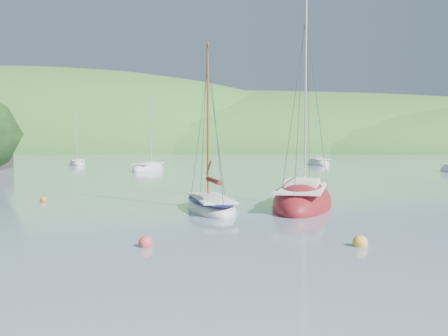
{
  "coord_description": "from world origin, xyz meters",
  "views": [
    {
      "loc": [
        -2.26,
        -16.37,
        3.42
      ],
      "look_at": [
        -0.95,
        8.0,
        2.13
      ],
      "focal_mm": 40.0,
      "sensor_mm": 36.0,
      "label": 1
    }
  ],
  "objects": [
    {
      "name": "ground",
      "position": [
        0.0,
        0.0,
        0.0
      ],
      "size": [
        700.0,
        700.0,
        0.0
      ],
      "primitive_type": "plane",
      "color": "#758AA2",
      "rests_on": "ground"
    },
    {
      "name": "shoreline_hills",
      "position": [
        -9.66,
        172.42,
        0.0
      ],
      "size": [
        690.0,
        135.0,
        56.0
      ],
      "color": "#2C6928",
      "rests_on": "ground"
    },
    {
      "name": "daysailer_white",
      "position": [
        -1.59,
        8.29,
        0.21
      ],
      "size": [
        3.14,
        6.16,
        9.04
      ],
      "rotation": [
        0.0,
        0.0,
        0.17
      ],
      "color": "silver",
      "rests_on": "ground"
    },
    {
      "name": "sloop_red",
      "position": [
        3.29,
        9.47,
        0.23
      ],
      "size": [
        5.44,
        9.15,
        12.81
      ],
      "rotation": [
        0.0,
        0.0,
        -0.31
      ],
      "color": "maroon",
      "rests_on": "ground"
    },
    {
      "name": "distant_sloop_a",
      "position": [
        -8.05,
        43.06,
        0.18
      ],
      "size": [
        4.66,
        7.55,
        10.17
      ],
      "rotation": [
        0.0,
        0.0,
        -0.33
      ],
      "color": "silver",
      "rests_on": "ground"
    },
    {
      "name": "distant_sloop_b",
      "position": [
        15.61,
        56.3,
        0.18
      ],
      "size": [
        2.7,
        7.65,
        10.91
      ],
      "rotation": [
        0.0,
        0.0,
        -0.0
      ],
      "color": "silver",
      "rests_on": "ground"
    },
    {
      "name": "distant_sloop_c",
      "position": [
        -19.85,
        57.82,
        0.16
      ],
      "size": [
        3.93,
        6.66,
        8.98
      ],
      "rotation": [
        0.0,
        0.0,
        0.29
      ],
      "color": "silver",
      "rests_on": "ground"
    },
    {
      "name": "mooring_buoys",
      "position": [
        1.97,
        3.93,
        0.12
      ],
      "size": [
        23.59,
        13.4,
        0.5
      ],
      "color": "yellow",
      "rests_on": "ground"
    }
  ]
}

